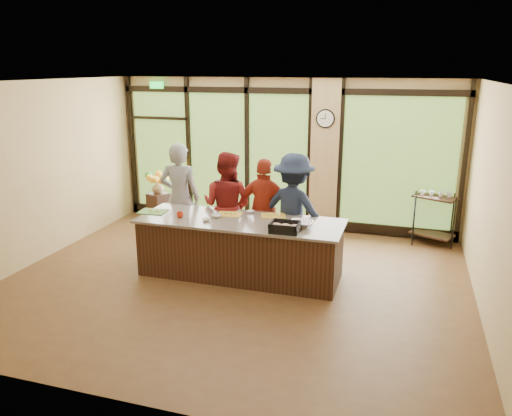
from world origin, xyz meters
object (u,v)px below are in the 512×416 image
Objects in this scene: island_base at (240,249)px; roasting_pan at (285,229)px; cook_right at (294,210)px; bar_cart at (434,213)px; flower_stand at (159,210)px; cook_left at (180,198)px.

island_base is 7.52× the size of roasting_pan.
bar_cart is (2.26, 1.72, -0.33)m from cook_right.
island_base is 3.05× the size of bar_cart.
bar_cart reaches higher than flower_stand.
cook_left is at bearing -25.66° from flower_stand.
flower_stand is 0.70× the size of bar_cart.
cook_right is at bearing 0.75° from flower_stand.
cook_left reaches higher than bar_cart.
cook_left is 1.92× the size of bar_cart.
cook_left reaches higher than island_base.
island_base is 4.38× the size of flower_stand.
cook_left is 2.44m from roasting_pan.
roasting_pan is 0.58× the size of flower_stand.
roasting_pan reaches higher than flower_stand.
island_base is 1.10m from cook_right.
island_base is at bearing 143.94° from cook_left.
bar_cart is (2.95, 2.42, 0.17)m from island_base.
flower_stand is (-3.22, 2.23, -0.60)m from roasting_pan.
island_base is 1.01m from roasting_pan.
cook_right is 1.06m from roasting_pan.
bar_cart is (5.37, 0.55, 0.26)m from flower_stand.
roasting_pan is (0.80, -0.35, 0.52)m from island_base.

